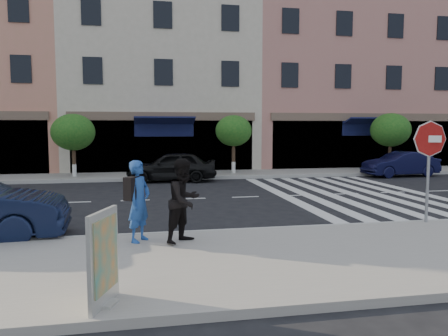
% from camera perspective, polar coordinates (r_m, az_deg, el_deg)
% --- Properties ---
extents(ground, '(120.00, 120.00, 0.00)m').
position_cam_1_polar(ground, '(11.95, -2.03, -7.14)').
color(ground, black).
rests_on(ground, ground).
extents(sidewalk_near, '(60.00, 4.50, 0.15)m').
position_cam_1_polar(sidewalk_near, '(8.37, 2.00, -12.16)').
color(sidewalk_near, gray).
rests_on(sidewalk_near, ground).
extents(sidewalk_far, '(60.00, 3.00, 0.15)m').
position_cam_1_polar(sidewalk_far, '(22.74, -6.28, -0.96)').
color(sidewalk_far, gray).
rests_on(sidewalk_far, ground).
extents(building_centre, '(11.00, 9.00, 11.00)m').
position_cam_1_polar(building_centre, '(28.70, -8.38, 11.20)').
color(building_centre, beige).
rests_on(building_centre, ground).
extents(building_east_mid, '(13.00, 9.00, 13.00)m').
position_cam_1_polar(building_east_mid, '(31.70, 14.36, 12.36)').
color(building_east_mid, '#AF7568').
rests_on(building_east_mid, ground).
extents(street_tree_wb, '(2.10, 2.10, 3.06)m').
position_cam_1_polar(street_tree_wb, '(22.56, -19.10, 4.41)').
color(street_tree_wb, '#473323').
rests_on(street_tree_wb, sidewalk_far).
extents(street_tree_c, '(1.90, 1.90, 3.04)m').
position_cam_1_polar(street_tree_c, '(22.83, 1.25, 4.84)').
color(street_tree_c, '#473323').
rests_on(street_tree_c, sidewalk_far).
extents(street_tree_ea, '(2.20, 2.20, 3.19)m').
position_cam_1_polar(street_tree_ea, '(26.23, 20.92, 4.64)').
color(street_tree_ea, '#473323').
rests_on(street_tree_ea, sidewalk_far).
extents(stop_sign, '(0.86, 0.38, 2.60)m').
position_cam_1_polar(stop_sign, '(12.21, 25.27, 2.25)').
color(stop_sign, gray).
rests_on(stop_sign, sidewalk_near).
extents(photographer, '(0.70, 0.76, 1.74)m').
position_cam_1_polar(photographer, '(9.49, -11.03, -4.26)').
color(photographer, '#224C9C').
rests_on(photographer, sidewalk_near).
extents(walker, '(1.10, 1.09, 1.79)m').
position_cam_1_polar(walker, '(9.29, -5.21, -4.25)').
color(walker, black).
rests_on(walker, sidewalk_near).
extents(poster_board, '(0.39, 0.83, 1.32)m').
position_cam_1_polar(poster_board, '(6.31, -15.41, -11.46)').
color(poster_board, beige).
rests_on(poster_board, sidewalk_near).
extents(car_far_mid, '(4.33, 2.04, 1.43)m').
position_cam_1_polar(car_far_mid, '(20.76, -6.87, 0.21)').
color(car_far_mid, black).
rests_on(car_far_mid, ground).
extents(car_far_right, '(4.01, 1.63, 1.29)m').
position_cam_1_polar(car_far_right, '(24.49, 22.06, 0.48)').
color(car_far_right, black).
rests_on(car_far_right, ground).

